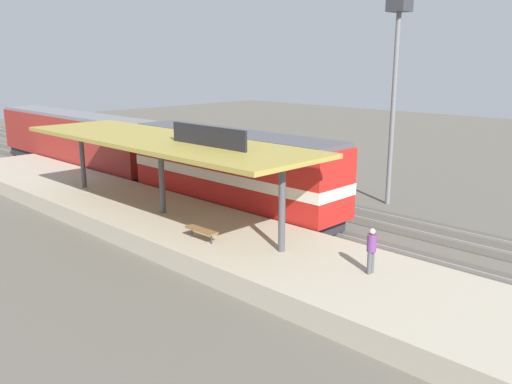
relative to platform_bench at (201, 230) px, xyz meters
name	(u,v)px	position (x,y,z in m)	size (l,w,h in m)	color
ground_plane	(254,205)	(8.00, 4.66, -1.34)	(120.00, 120.00, 0.00)	#5B564C
track_near	(230,211)	(6.00, 4.66, -1.31)	(3.20, 110.00, 0.16)	#4E4941
track_far	(283,197)	(10.60, 4.66, -1.31)	(3.20, 110.00, 0.16)	#4E4941
platform	(164,221)	(1.40, 4.66, -0.89)	(6.00, 44.00, 0.90)	#A89E89
station_canopy	(161,142)	(1.40, 4.57, 3.19)	(5.20, 18.00, 4.70)	#47474C
platform_bench	(201,230)	(0.00, 0.00, 0.00)	(0.44, 1.70, 0.50)	#333338
locomotive	(232,171)	(6.00, 4.43, 1.07)	(2.93, 14.43, 4.44)	#28282D
passenger_carriage_single	(75,140)	(6.00, 22.43, 0.97)	(2.90, 20.00, 4.24)	#28282D
light_mast	(396,60)	(13.80, -0.88, 7.05)	(1.10, 1.10, 11.70)	slate
person_waiting	(371,248)	(1.92, -7.18, 0.51)	(0.34, 0.34, 1.71)	#4C4C51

